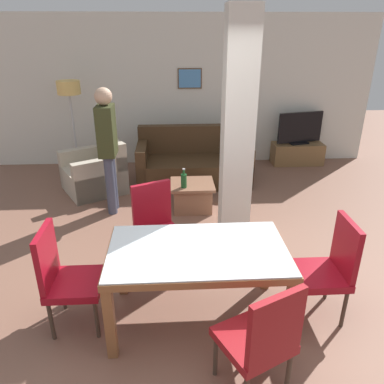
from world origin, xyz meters
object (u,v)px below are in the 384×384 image
at_px(floor_lamp, 70,96).
at_px(armchair, 96,174).
at_px(dining_chair_near_right, 261,337).
at_px(sofa, 194,164).
at_px(dining_chair_head_right, 329,266).
at_px(coffee_table, 192,196).
at_px(bottle, 184,180).
at_px(dining_chair_head_left, 65,275).
at_px(standing_person, 108,143).
at_px(dining_table, 198,264).
at_px(tv_screen, 300,129).
at_px(tv_stand, 297,154).
at_px(dining_chair_far_left, 157,225).

bearing_deg(floor_lamp, armchair, -58.71).
height_order(dining_chair_near_right, armchair, dining_chair_near_right).
relative_size(sofa, armchair, 1.62).
xyz_separation_m(dining_chair_head_right, sofa, (-1.00, 3.37, -0.22)).
xyz_separation_m(coffee_table, floor_lamp, (-1.97, 1.51, 1.19)).
bearing_deg(bottle, dining_chair_head_left, -117.54).
bearing_deg(coffee_table, standing_person, 179.51).
xyz_separation_m(dining_table, tv_screen, (2.24, 4.13, 0.11)).
height_order(dining_table, tv_stand, dining_table).
bearing_deg(sofa, coffee_table, 85.50).
distance_m(floor_lamp, standing_person, 1.75).
xyz_separation_m(armchair, tv_screen, (3.67, 1.10, 0.41)).
xyz_separation_m(dining_chair_far_left, armchair, (-1.05, 2.19, -0.23)).
height_order(armchair, bottle, armchair).
xyz_separation_m(dining_chair_near_right, coffee_table, (-0.30, 3.05, -0.31)).
height_order(dining_chair_near_right, standing_person, standing_person).
relative_size(dining_chair_near_right, tv_screen, 1.09).
xyz_separation_m(dining_chair_head_left, coffee_table, (1.23, 2.26, -0.31)).
xyz_separation_m(dining_chair_far_left, tv_screen, (2.62, 3.29, 0.18)).
height_order(dining_chair_far_left, bottle, dining_chair_far_left).
xyz_separation_m(dining_chair_head_right, dining_chair_far_left, (-1.55, 0.84, 0.00)).
bearing_deg(standing_person, dining_chair_far_left, 26.12).
xyz_separation_m(dining_table, standing_person, (-1.07, 2.27, 0.44)).
distance_m(dining_table, dining_chair_head_left, 1.15).
height_order(sofa, bottle, sofa).
bearing_deg(floor_lamp, dining_chair_head_right, -50.98).
bearing_deg(sofa, floor_lamp, -11.09).
bearing_deg(sofa, standing_person, 41.51).
distance_m(dining_chair_near_right, coffee_table, 3.08).
bearing_deg(bottle, tv_stand, 41.37).
height_order(dining_chair_head_left, bottle, dining_chair_head_left).
xyz_separation_m(coffee_table, tv_stand, (2.16, 1.87, -0.01)).
distance_m(dining_chair_head_left, floor_lamp, 3.94).
height_order(dining_chair_head_right, standing_person, standing_person).
height_order(dining_table, floor_lamp, floor_lamp).
bearing_deg(dining_chair_far_left, dining_chair_head_left, 23.27).
relative_size(coffee_table, floor_lamp, 0.38).
bearing_deg(dining_chair_far_left, coffee_table, -132.51).
distance_m(dining_table, coffee_table, 2.29).
distance_m(dining_chair_far_left, dining_chair_near_right, 1.80).
distance_m(dining_chair_head_right, sofa, 3.52).
bearing_deg(armchair, dining_chair_near_right, 175.75).
bearing_deg(dining_table, dining_chair_far_left, 114.37).
distance_m(dining_chair_far_left, floor_lamp, 3.41).
distance_m(sofa, floor_lamp, 2.36).
height_order(dining_chair_far_left, armchair, dining_chair_far_left).
bearing_deg(standing_person, dining_table, 25.65).
bearing_deg(dining_chair_head_left, tv_screen, 140.63).
height_order(dining_chair_head_left, coffee_table, dining_chair_head_left).
height_order(dining_chair_head_right, dining_chair_near_right, same).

